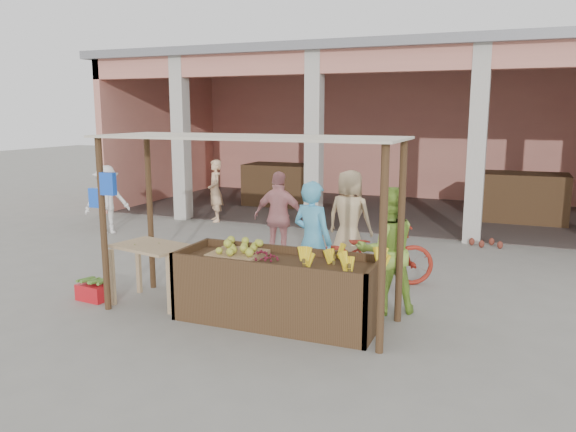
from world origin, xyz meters
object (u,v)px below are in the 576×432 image
at_px(fruit_stall, 277,292).
at_px(side_table, 152,255).
at_px(vendor_blue, 312,237).
at_px(vendor_green, 386,247).
at_px(motorcycle, 373,253).
at_px(red_crate, 95,292).

height_order(fruit_stall, side_table, side_table).
height_order(fruit_stall, vendor_blue, vendor_blue).
distance_m(vendor_green, motorcycle, 1.26).
bearing_deg(fruit_stall, motorcycle, 68.93).
relative_size(side_table, vendor_green, 0.65).
bearing_deg(red_crate, side_table, 19.77).
distance_m(vendor_blue, vendor_green, 1.09).
distance_m(fruit_stall, red_crate, 2.82).
distance_m(side_table, vendor_blue, 2.28).
relative_size(vendor_blue, vendor_green, 1.02).
distance_m(side_table, red_crate, 1.08).
xyz_separation_m(fruit_stall, motorcycle, (0.77, 2.01, 0.12)).
bearing_deg(motorcycle, side_table, 103.34).
xyz_separation_m(red_crate, vendor_green, (4.01, 1.10, 0.79)).
height_order(red_crate, vendor_blue, vendor_blue).
relative_size(fruit_stall, vendor_blue, 1.41).
bearing_deg(red_crate, motorcycle, 37.61).
bearing_deg(vendor_blue, side_table, 42.11).
height_order(red_crate, vendor_green, vendor_green).
bearing_deg(fruit_stall, vendor_blue, 82.80).
bearing_deg(side_table, vendor_blue, 38.14).
bearing_deg(motorcycle, vendor_blue, 124.26).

